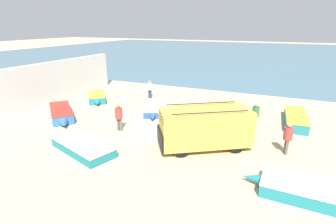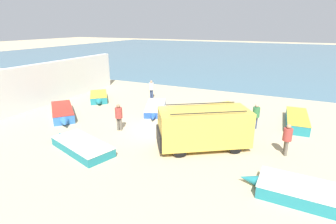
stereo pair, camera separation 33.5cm
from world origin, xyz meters
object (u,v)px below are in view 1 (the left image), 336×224
object	(u,v)px
parked_van	(204,127)
fisherman_2	(288,136)
fishing_rowboat_1	(61,113)
fishing_rowboat_6	(82,146)
fishing_rowboat_3	(155,108)
fisherman_3	(119,115)
fisherman_1	(256,114)
fishing_rowboat_5	(308,191)
fishing_rowboat_4	(97,97)
fishing_rowboat_0	(216,110)
fishing_rowboat_2	(295,118)
fisherman_0	(150,88)

from	to	relation	value
parked_van	fisherman_2	distance (m)	4.25
fishing_rowboat_1	fishing_rowboat_6	bearing A→B (deg)	5.50
fishing_rowboat_3	fisherman_3	bearing A→B (deg)	-26.49
fisherman_1	fisherman_3	xyz separation A→B (m)	(-7.76, -3.94, 0.03)
fishing_rowboat_5	fisherman_3	bearing A→B (deg)	-12.27
fisherman_3	parked_van	bearing A→B (deg)	74.22
fishing_rowboat_1	fishing_rowboat_6	size ratio (longest dim) A/B	0.92
fishing_rowboat_5	fisherman_1	bearing A→B (deg)	-65.20
fishing_rowboat_3	fishing_rowboat_5	xyz separation A→B (m)	(10.27, -7.10, 0.03)
fisherman_1	fishing_rowboat_4	bearing A→B (deg)	-146.68
parked_van	fisherman_1	size ratio (longest dim) A/B	3.07
fishing_rowboat_1	fisherman_1	xyz separation A→B (m)	(13.00, 3.60, 0.67)
fisherman_1	fishing_rowboat_0	bearing A→B (deg)	-173.55
fishing_rowboat_0	fishing_rowboat_3	xyz separation A→B (m)	(-4.54, -1.35, -0.09)
fishing_rowboat_3	fisherman_1	size ratio (longest dim) A/B	2.73
fishing_rowboat_0	fishing_rowboat_5	world-z (taller)	fishing_rowboat_0
parked_van	fisherman_1	distance (m)	4.61
fishing_rowboat_2	fisherman_0	xyz separation A→B (m)	(-12.05, 1.56, 0.66)
fishing_rowboat_0	fishing_rowboat_2	xyz separation A→B (m)	(5.41, 0.33, -0.01)
parked_van	fishing_rowboat_6	xyz separation A→B (m)	(-5.80, -3.07, -0.95)
fishing_rowboat_4	fisherman_2	bearing A→B (deg)	35.26
fishing_rowboat_0	fishing_rowboat_2	bearing A→B (deg)	-47.83
fishing_rowboat_4	fishing_rowboat_6	distance (m)	9.83
fishing_rowboat_2	parked_van	bearing A→B (deg)	140.34
fishing_rowboat_1	parked_van	bearing A→B (deg)	38.29
fisherman_1	fishing_rowboat_6	bearing A→B (deg)	-100.69
parked_van	fishing_rowboat_4	size ratio (longest dim) A/B	1.48
parked_van	fishing_rowboat_4	bearing A→B (deg)	-57.38
parked_van	fishing_rowboat_3	world-z (taller)	parked_van
fishing_rowboat_5	fishing_rowboat_3	bearing A→B (deg)	-32.46
fishing_rowboat_1	fishing_rowboat_3	bearing A→B (deg)	76.96
fisherman_0	fisherman_2	xyz separation A→B (m)	(11.54, -6.74, 0.02)
parked_van	fishing_rowboat_0	size ratio (longest dim) A/B	1.31
parked_van	fisherman_0	xyz separation A→B (m)	(-7.41, 7.73, -0.21)
fishing_rowboat_4	fishing_rowboat_6	xyz separation A→B (m)	(5.50, -8.15, -0.06)
fisherman_2	fishing_rowboat_6	bearing A→B (deg)	2.03
fishing_rowboat_4	fisherman_1	distance (m)	13.56
fishing_rowboat_3	fisherman_2	size ratio (longest dim) A/B	2.70
fisherman_3	fisherman_1	bearing A→B (deg)	102.17
fishing_rowboat_4	fishing_rowboat_3	bearing A→B (deg)	44.51
fisherman_1	fisherman_3	world-z (taller)	fisherman_3
fisherman_0	fisherman_1	bearing A→B (deg)	61.24
parked_van	fishing_rowboat_1	size ratio (longest dim) A/B	1.17
fisherman_0	fisherman_2	world-z (taller)	fisherman_2
fishing_rowboat_2	fishing_rowboat_6	distance (m)	13.95
fisherman_1	fisherman_3	distance (m)	8.71
fishing_rowboat_0	fishing_rowboat_2	world-z (taller)	fishing_rowboat_0
fisherman_0	fishing_rowboat_3	bearing A→B (deg)	25.29
fisherman_2	fishing_rowboat_4	bearing A→B (deg)	-35.03
fishing_rowboat_2	fisherman_3	world-z (taller)	fisherman_3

